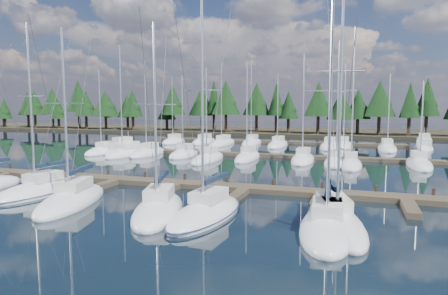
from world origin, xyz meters
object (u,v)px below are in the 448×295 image
(front_sailboat_4, at_px, (206,213))
(motor_yacht_left, at_px, (125,150))
(main_dock, at_px, (177,185))
(front_sailboat_3, at_px, (158,210))
(front_sailboat_2, at_px, (72,200))
(front_sailboat_1, at_px, (40,191))
(front_sailboat_6, at_px, (335,221))
(motor_yacht_right, at_px, (424,147))
(front_sailboat_5, at_px, (327,228))

(front_sailboat_4, height_order, motor_yacht_left, front_sailboat_4)
(main_dock, bearing_deg, front_sailboat_3, -73.24)
(front_sailboat_2, bearing_deg, motor_yacht_left, 115.44)
(front_sailboat_1, relative_size, front_sailboat_6, 0.87)
(motor_yacht_left, height_order, motor_yacht_right, motor_yacht_right)
(front_sailboat_6, height_order, motor_yacht_right, front_sailboat_6)
(motor_yacht_right, bearing_deg, front_sailboat_4, -112.11)
(front_sailboat_3, relative_size, front_sailboat_5, 0.91)
(front_sailboat_6, bearing_deg, motor_yacht_right, 76.20)
(front_sailboat_1, height_order, motor_yacht_right, front_sailboat_1)
(front_sailboat_4, bearing_deg, front_sailboat_3, -175.99)
(front_sailboat_2, distance_m, motor_yacht_right, 55.47)
(front_sailboat_5, xyz_separation_m, motor_yacht_left, (-30.98, 29.04, 0.15))
(main_dock, bearing_deg, front_sailboat_2, -121.31)
(front_sailboat_1, relative_size, front_sailboat_3, 1.09)
(front_sailboat_3, distance_m, motor_yacht_right, 52.47)
(front_sailboat_2, bearing_deg, motor_yacht_right, 57.89)
(front_sailboat_5, relative_size, front_sailboat_6, 0.87)
(front_sailboat_6, distance_m, motor_yacht_right, 47.97)
(motor_yacht_right, bearing_deg, motor_yacht_left, -156.01)
(front_sailboat_1, bearing_deg, main_dock, 32.24)
(front_sailboat_4, xyz_separation_m, front_sailboat_6, (7.74, 0.64, 0.02))
(front_sailboat_3, distance_m, front_sailboat_5, 10.62)
(front_sailboat_5, distance_m, motor_yacht_right, 49.51)
(front_sailboat_2, bearing_deg, front_sailboat_5, -3.54)
(front_sailboat_1, xyz_separation_m, front_sailboat_6, (22.59, -1.45, 0.02))
(main_dock, height_order, front_sailboat_4, front_sailboat_4)
(motor_yacht_right, bearing_deg, front_sailboat_5, -103.78)
(front_sailboat_3, relative_size, front_sailboat_6, 0.80)
(front_sailboat_2, xyz_separation_m, front_sailboat_5, (17.69, -1.10, 0.01))
(front_sailboat_6, bearing_deg, front_sailboat_4, -175.28)
(front_sailboat_5, relative_size, motor_yacht_left, 1.72)
(front_sailboat_5, distance_m, motor_yacht_left, 42.47)
(front_sailboat_1, height_order, front_sailboat_3, front_sailboat_1)
(front_sailboat_1, height_order, motor_yacht_left, front_sailboat_1)
(front_sailboat_4, bearing_deg, main_dock, 125.64)
(main_dock, relative_size, front_sailboat_3, 3.43)
(front_sailboat_6, bearing_deg, front_sailboat_3, -175.48)
(front_sailboat_3, bearing_deg, front_sailboat_6, 4.52)
(front_sailboat_6, bearing_deg, main_dock, 151.59)
(main_dock, bearing_deg, motor_yacht_left, 131.46)
(front_sailboat_4, height_order, front_sailboat_5, front_sailboat_4)
(front_sailboat_5, bearing_deg, front_sailboat_6, 76.75)
(front_sailboat_5, bearing_deg, main_dock, 146.17)
(front_sailboat_1, bearing_deg, front_sailboat_2, -22.06)
(front_sailboat_2, bearing_deg, front_sailboat_4, -1.35)
(main_dock, relative_size, front_sailboat_1, 3.15)
(front_sailboat_4, xyz_separation_m, front_sailboat_5, (7.39, -0.85, 0.00))
(motor_yacht_left, bearing_deg, front_sailboat_1, -71.48)
(front_sailboat_4, bearing_deg, front_sailboat_5, -6.59)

